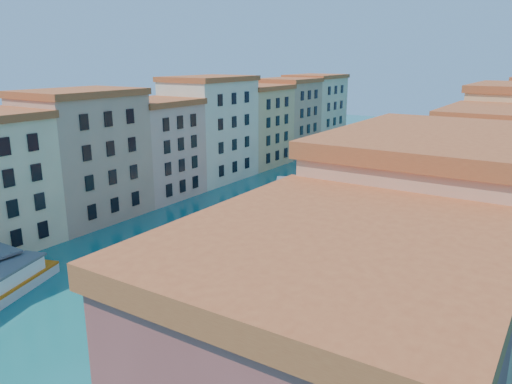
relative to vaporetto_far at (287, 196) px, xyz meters
The scene contains 11 objects.
left_bank_palazzos 24.30m from the vaporetto_far, behind, with size 12.80×128.40×21.00m.
right_bank_palazzos 34.34m from the vaporetto_far, ahead, with size 12.80×128.40×21.00m.
quay 25.33m from the vaporetto_far, ahead, with size 4.00×140.00×1.00m, color gray.
restaurant_awnings 47.51m from the vaporetto_far, 57.61° to the right, with size 3.20×44.55×3.12m.
mooring_poles_right 40.93m from the vaporetto_far, 56.92° to the right, with size 1.44×54.24×3.20m.
vaporetto_far is the anchor object (origin of this frame).
gondola_fore 42.00m from the vaporetto_far, 78.75° to the right, with size 2.49×10.85×2.17m.
gondola_right 48.99m from the vaporetto_far, 70.29° to the right, with size 4.76×13.25×2.70m.
gondola_far 19.78m from the vaporetto_far, 29.19° to the right, with size 2.98×12.12×1.72m.
motorboat_mid 19.94m from the vaporetto_far, 71.14° to the right, with size 3.22×6.86×1.37m.
motorboat_far 27.66m from the vaporetto_far, 81.72° to the left, with size 4.61×8.29×1.64m.
Camera 1 is at (37.13, -9.65, 24.56)m, focal length 35.00 mm.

